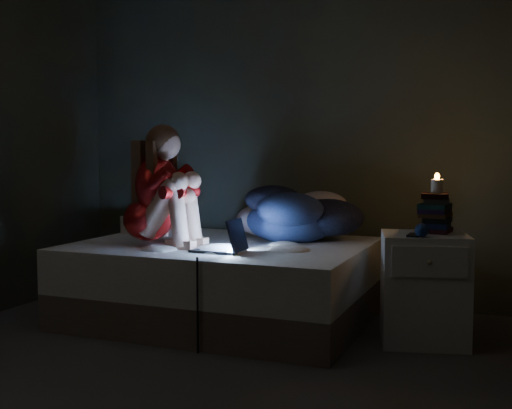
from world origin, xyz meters
The scene contains 12 objects.
floor centered at (0.00, 0.00, -0.01)m, with size 3.60×3.80×0.02m, color #484543.
wall_back centered at (0.00, 1.91, 1.30)m, with size 3.60×0.02×2.60m, color #373932.
bed centered at (-0.23, 1.10, 0.26)m, with size 1.90×1.43×0.52m, color beige, non-canonical shape.
pillow centered at (-0.92, 1.42, 0.59)m, with size 0.46×0.33×0.13m, color white.
woman centered at (-0.66, 0.85, 0.92)m, with size 0.49×0.32×0.79m, color #9B0205, non-canonical shape.
laptop centered at (-0.09, 0.73, 0.63)m, with size 0.31×0.22×0.22m, color black, non-canonical shape.
clothes_pile centered at (0.15, 1.40, 0.72)m, with size 0.66×0.53×0.40m, color navy, non-canonical shape.
nightstand centered at (1.10, 1.07, 0.33)m, with size 0.49×0.44×0.65m, color silver.
book_stack centered at (1.15, 1.14, 0.77)m, with size 0.19×0.25×0.24m, color black, non-canonical shape.
candle centered at (1.15, 1.14, 0.93)m, with size 0.07×0.07×0.08m, color beige.
phone centered at (1.03, 0.95, 0.66)m, with size 0.07×0.14×0.01m, color black.
blue_orb centered at (1.06, 0.90, 0.69)m, with size 0.08×0.08×0.08m, color navy.
Camera 1 is at (1.60, -2.82, 1.13)m, focal length 45.36 mm.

